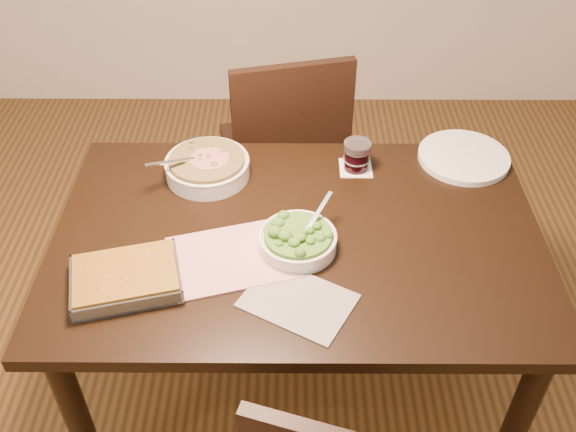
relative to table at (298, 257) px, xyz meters
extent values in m
plane|color=#412C12|center=(0.00, 0.00, -0.65)|extent=(4.00, 4.00, 0.00)
cube|color=black|center=(0.00, 0.00, 0.08)|extent=(1.40, 0.90, 0.04)
cube|color=black|center=(0.00, 0.00, 0.01)|extent=(1.26, 0.76, 0.08)
cylinder|color=black|center=(-0.62, -0.37, -0.30)|extent=(0.07, 0.07, 0.71)
cylinder|color=black|center=(0.62, -0.37, -0.30)|extent=(0.07, 0.07, 0.71)
cylinder|color=black|center=(-0.62, 0.37, -0.30)|extent=(0.07, 0.07, 0.71)
cylinder|color=black|center=(0.62, 0.37, -0.30)|extent=(0.07, 0.07, 0.71)
cube|color=#AB314A|center=(-0.18, -0.10, 0.10)|extent=(0.39, 0.33, 0.01)
cube|color=#25252C|center=(0.00, -0.26, 0.10)|extent=(0.33, 0.30, 0.00)
cube|color=white|center=(0.19, 0.31, 0.10)|extent=(0.10, 0.10, 0.00)
cylinder|color=silver|center=(-0.28, 0.27, 0.12)|extent=(0.26, 0.26, 0.05)
torus|color=silver|center=(-0.28, 0.27, 0.15)|extent=(0.27, 0.27, 0.01)
cylinder|color=#311F0D|center=(-0.28, 0.27, 0.15)|extent=(0.24, 0.24, 0.02)
cube|color=silver|center=(-0.35, 0.22, 0.17)|extent=(0.14, 0.11, 0.05)
cylinder|color=maroon|center=(-0.27, 0.27, 0.16)|extent=(0.12, 0.12, 0.00)
cylinder|color=silver|center=(0.00, -0.06, 0.12)|extent=(0.22, 0.22, 0.04)
torus|color=silver|center=(0.00, -0.06, 0.14)|extent=(0.22, 0.22, 0.01)
cylinder|color=#265213|center=(0.00, -0.06, 0.14)|extent=(0.19, 0.19, 0.02)
cube|color=silver|center=(0.03, 0.00, 0.16)|extent=(0.08, 0.13, 0.05)
cube|color=silver|center=(-0.45, -0.20, 0.10)|extent=(0.32, 0.27, 0.01)
cube|color=#512C0B|center=(-0.45, -0.20, 0.12)|extent=(0.30, 0.25, 0.04)
cube|color=silver|center=(-0.47, -0.11, 0.12)|extent=(0.27, 0.07, 0.04)
cube|color=silver|center=(-0.43, -0.30, 0.12)|extent=(0.27, 0.07, 0.04)
cube|color=silver|center=(-0.32, -0.17, 0.12)|extent=(0.06, 0.20, 0.04)
cube|color=silver|center=(-0.58, -0.24, 0.12)|extent=(0.06, 0.20, 0.04)
cylinder|color=black|center=(0.19, 0.31, 0.13)|extent=(0.08, 0.08, 0.07)
cylinder|color=silver|center=(0.19, 0.31, 0.18)|extent=(0.09, 0.09, 0.03)
cylinder|color=silver|center=(0.54, 0.36, 0.11)|extent=(0.30, 0.30, 0.02)
cube|color=black|center=(-0.06, 0.83, -0.20)|extent=(0.54, 0.54, 0.04)
cylinder|color=black|center=(0.08, 1.06, -0.44)|extent=(0.04, 0.04, 0.44)
cylinder|color=black|center=(0.17, 0.68, -0.44)|extent=(0.04, 0.04, 0.44)
cylinder|color=black|center=(-0.29, 0.97, -0.44)|extent=(0.04, 0.04, 0.44)
cylinder|color=black|center=(-0.20, 0.59, -0.44)|extent=(0.04, 0.04, 0.44)
cube|color=black|center=(-0.01, 0.63, 0.06)|extent=(0.44, 0.14, 0.48)
camera|label=1|loc=(-0.02, -1.35, 1.34)|focal=40.00mm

